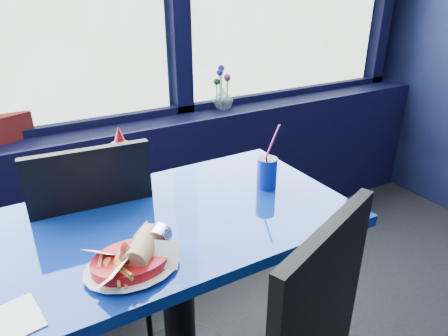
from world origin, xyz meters
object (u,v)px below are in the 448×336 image
at_px(near_table, 176,259).
at_px(flower_vase, 223,96).
at_px(chair_near_back, 90,236).
at_px(ketchup_bottle, 122,164).
at_px(food_basket, 134,259).
at_px(soda_cup, 267,172).

relative_size(near_table, flower_vase, 4.77).
relative_size(chair_near_back, ketchup_bottle, 3.77).
bearing_deg(chair_near_back, flower_vase, -143.92).
xyz_separation_m(chair_near_back, food_basket, (0.02, -0.52, 0.22)).
distance_m(food_basket, ketchup_bottle, 0.48).
bearing_deg(chair_near_back, food_basket, 97.57).
xyz_separation_m(flower_vase, soda_cup, (-0.31, -0.87, -0.06)).
bearing_deg(near_table, ketchup_bottle, 109.03).
height_order(ketchup_bottle, soda_cup, same).
xyz_separation_m(food_basket, ketchup_bottle, (0.12, 0.45, 0.08)).
height_order(flower_vase, soda_cup, flower_vase).
distance_m(near_table, soda_cup, 0.46).
height_order(food_basket, soda_cup, soda_cup).
xyz_separation_m(flower_vase, ketchup_bottle, (-0.79, -0.63, -0.01)).
distance_m(chair_near_back, soda_cup, 0.74).
bearing_deg(flower_vase, near_table, -128.58).
height_order(chair_near_back, food_basket, chair_near_back).
relative_size(ketchup_bottle, soda_cup, 1.00).
xyz_separation_m(near_table, soda_cup, (0.39, 0.01, 0.25)).
bearing_deg(flower_vase, chair_near_back, -148.74).
height_order(near_table, food_basket, food_basket).
bearing_deg(ketchup_bottle, chair_near_back, 155.61).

